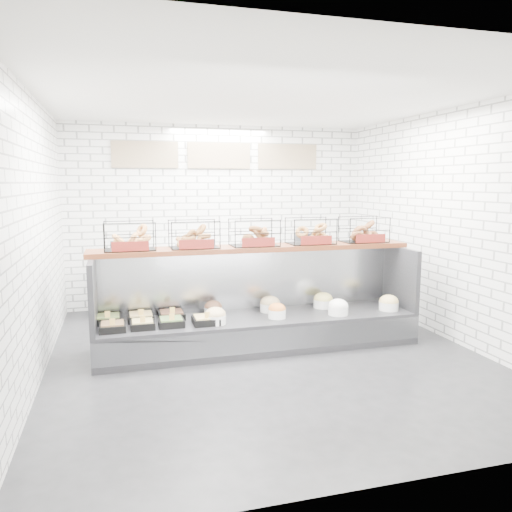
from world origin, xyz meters
name	(u,v)px	position (x,y,z in m)	size (l,w,h in m)	color
ground	(266,354)	(0.00, 0.00, 0.00)	(5.50, 5.50, 0.00)	black
room_shell	(252,182)	(0.00, 0.60, 2.06)	(5.02, 5.51, 3.01)	white
display_case	(257,321)	(-0.02, 0.34, 0.33)	(4.00, 0.90, 1.20)	black
bagel_shelf	(254,236)	(0.00, 0.52, 1.38)	(4.10, 0.50, 0.40)	#491F0F
prep_counter	(223,279)	(-0.01, 2.43, 0.47)	(4.00, 0.60, 1.20)	#93969B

